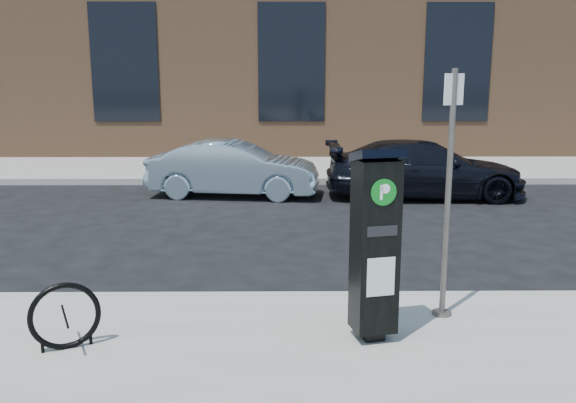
{
  "coord_description": "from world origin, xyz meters",
  "views": [
    {
      "loc": [
        -0.26,
        -6.74,
        2.65
      ],
      "look_at": [
        -0.2,
        0.5,
        1.14
      ],
      "focal_mm": 38.0,
      "sensor_mm": 36.0,
      "label": 1
    }
  ],
  "objects_px": {
    "bike_rack": "(65,316)",
    "car_dark": "(425,169)",
    "parking_kiosk": "(375,243)",
    "sign_pole": "(448,197)",
    "car_silver": "(234,169)"
  },
  "relations": [
    {
      "from": "parking_kiosk",
      "to": "sign_pole",
      "type": "height_order",
      "value": "sign_pole"
    },
    {
      "from": "bike_rack",
      "to": "car_dark",
      "type": "relative_size",
      "value": 0.15
    },
    {
      "from": "sign_pole",
      "to": "car_silver",
      "type": "distance_m",
      "value": 7.81
    },
    {
      "from": "bike_rack",
      "to": "car_dark",
      "type": "xyz_separation_m",
      "value": [
        5.12,
        7.85,
        0.16
      ]
    },
    {
      "from": "sign_pole",
      "to": "car_dark",
      "type": "distance_m",
      "value": 7.24
    },
    {
      "from": "car_silver",
      "to": "bike_rack",
      "type": "bearing_deg",
      "value": -179.75
    },
    {
      "from": "parking_kiosk",
      "to": "bike_rack",
      "type": "bearing_deg",
      "value": 170.97
    },
    {
      "from": "bike_rack",
      "to": "car_silver",
      "type": "bearing_deg",
      "value": 58.83
    },
    {
      "from": "sign_pole",
      "to": "car_dark",
      "type": "height_order",
      "value": "sign_pole"
    },
    {
      "from": "parking_kiosk",
      "to": "car_silver",
      "type": "bearing_deg",
      "value": 90.96
    },
    {
      "from": "car_dark",
      "to": "car_silver",
      "type": "bearing_deg",
      "value": 88.0
    },
    {
      "from": "sign_pole",
      "to": "bike_rack",
      "type": "bearing_deg",
      "value": 168.42
    },
    {
      "from": "bike_rack",
      "to": "car_silver",
      "type": "xyz_separation_m",
      "value": [
        0.93,
        8.04,
        0.15
      ]
    },
    {
      "from": "parking_kiosk",
      "to": "car_dark",
      "type": "height_order",
      "value": "parking_kiosk"
    },
    {
      "from": "parking_kiosk",
      "to": "car_dark",
      "type": "xyz_separation_m",
      "value": [
        2.24,
        7.65,
        -0.48
      ]
    }
  ]
}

